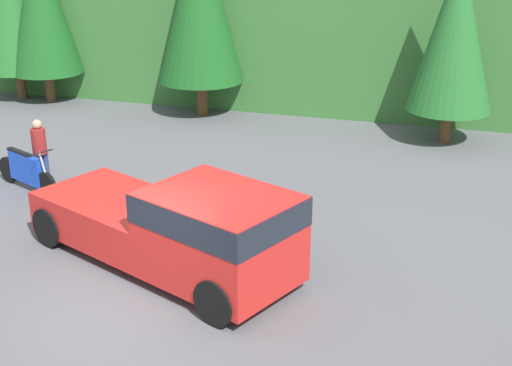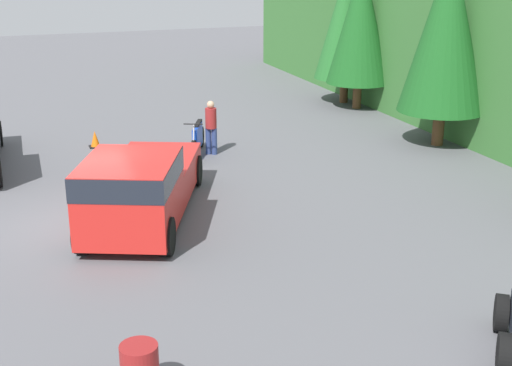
# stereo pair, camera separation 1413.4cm
# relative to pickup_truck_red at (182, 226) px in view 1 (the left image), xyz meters

# --- Properties ---
(ground_plane) EXTENTS (80.00, 80.00, 0.00)m
(ground_plane) POSITION_rel_pickup_truck_red_xyz_m (-0.33, -1.42, -1.01)
(ground_plane) COLOR #5B5B60
(hillside_backdrop) EXTENTS (44.00, 6.00, 4.99)m
(hillside_backdrop) POSITION_rel_pickup_truck_red_xyz_m (-0.33, 14.58, 1.49)
(hillside_backdrop) COLOR #387033
(hillside_backdrop) RESTS_ON ground_plane
(tree_left) EXTENTS (2.61, 2.61, 5.93)m
(tree_left) POSITION_rel_pickup_truck_red_xyz_m (-10.97, 11.00, 2.48)
(tree_left) COLOR brown
(tree_left) RESTS_ON ground_plane
(tree_mid_left) EXTENTS (2.61, 2.61, 5.94)m
(tree_mid_left) POSITION_rel_pickup_truck_red_xyz_m (-9.75, 10.99, 2.49)
(tree_mid_left) COLOR brown
(tree_mid_left) RESTS_ON ground_plane
(tree_mid_right) EXTENTS (2.89, 2.89, 6.57)m
(tree_mid_right) POSITION_rel_pickup_truck_red_xyz_m (-3.72, 10.90, 2.86)
(tree_mid_right) COLOR brown
(tree_mid_right) RESTS_ON ground_plane
(tree_right) EXTENTS (2.51, 2.51, 5.69)m
(tree_right) POSITION_rel_pickup_truck_red_xyz_m (4.49, 10.06, 2.34)
(tree_right) COLOR brown
(tree_right) RESTS_ON ground_plane
(pickup_truck_red) EXTENTS (6.23, 4.20, 1.91)m
(pickup_truck_red) POSITION_rel_pickup_truck_red_xyz_m (0.00, 0.00, 0.00)
(pickup_truck_red) COLOR red
(pickup_truck_red) RESTS_ON ground_plane
(dirt_bike) EXTENTS (2.25, 1.14, 1.21)m
(dirt_bike) POSITION_rel_pickup_truck_red_xyz_m (-5.45, 2.95, -0.50)
(dirt_bike) COLOR black
(dirt_bike) RESTS_ON ground_plane
(rider_person) EXTENTS (0.50, 0.50, 1.76)m
(rider_person) POSITION_rel_pickup_truck_red_xyz_m (-5.27, 3.36, -0.05)
(rider_person) COLOR navy
(rider_person) RESTS_ON ground_plane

